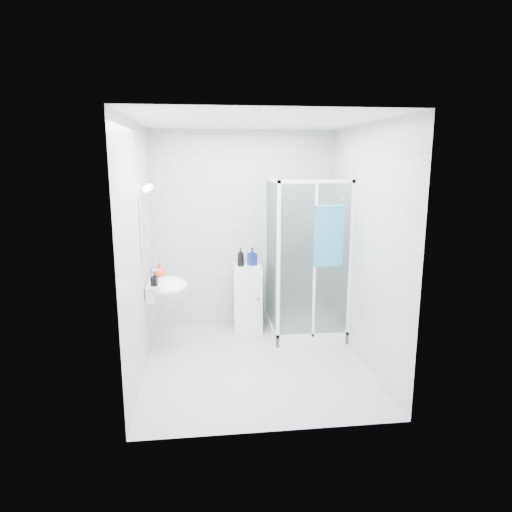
{
  "coord_description": "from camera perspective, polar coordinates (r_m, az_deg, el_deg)",
  "views": [
    {
      "loc": [
        -0.56,
        -4.68,
        2.22
      ],
      "look_at": [
        0.05,
        0.35,
        1.15
      ],
      "focal_mm": 32.0,
      "sensor_mm": 36.0,
      "label": 1
    }
  ],
  "objects": [
    {
      "name": "vanity_lights",
      "position": [
        5.17,
        -13.45,
        8.28
      ],
      "size": [
        0.1,
        0.4,
        0.08
      ],
      "color": "silver",
      "rests_on": "room"
    },
    {
      "name": "wall_basin",
      "position": [
        5.34,
        -11.26,
        -3.77
      ],
      "size": [
        0.46,
        0.56,
        0.35
      ],
      "color": "white",
      "rests_on": "ground"
    },
    {
      "name": "hand_towel",
      "position": [
        5.31,
        9.09,
        2.69
      ],
      "size": [
        0.34,
        0.05,
        0.72
      ],
      "color": "teal",
      "rests_on": "shower_enclosure"
    },
    {
      "name": "shower_enclosure",
      "position": [
        5.85,
        5.56,
        -5.74
      ],
      "size": [
        0.9,
        0.95,
        2.0
      ],
      "color": "white",
      "rests_on": "ground"
    },
    {
      "name": "room",
      "position": [
        4.8,
        -0.09,
        0.88
      ],
      "size": [
        2.4,
        2.6,
        2.6
      ],
      "color": "silver",
      "rests_on": "ground"
    },
    {
      "name": "storage_cabinet",
      "position": [
        6.0,
        -1.02,
        -5.33
      ],
      "size": [
        0.38,
        0.4,
        0.88
      ],
      "rotation": [
        0.0,
        0.0,
        -0.06
      ],
      "color": "white",
      "rests_on": "ground"
    },
    {
      "name": "shampoo_bottle_a",
      "position": [
        5.85,
        -1.93,
        -0.14
      ],
      "size": [
        0.1,
        0.1,
        0.24
      ],
      "primitive_type": "imported",
      "rotation": [
        0.0,
        0.0,
        0.12
      ],
      "color": "black",
      "rests_on": "storage_cabinet"
    },
    {
      "name": "mirror",
      "position": [
        5.21,
        -13.76,
        3.65
      ],
      "size": [
        0.02,
        0.6,
        0.7
      ],
      "primitive_type": "cube",
      "color": "white",
      "rests_on": "room"
    },
    {
      "name": "shampoo_bottle_b",
      "position": [
        5.91,
        -0.49,
        -0.05
      ],
      "size": [
        0.13,
        0.13,
        0.23
      ],
      "primitive_type": "imported",
      "rotation": [
        0.0,
        0.0,
        0.26
      ],
      "color": "navy",
      "rests_on": "storage_cabinet"
    },
    {
      "name": "soap_dispenser_black",
      "position": [
        5.13,
        -12.59,
        -2.84
      ],
      "size": [
        0.08,
        0.08,
        0.15
      ],
      "primitive_type": "imported",
      "rotation": [
        0.0,
        0.0,
        -0.24
      ],
      "color": "black",
      "rests_on": "wall_basin"
    },
    {
      "name": "soap_dispenser_orange",
      "position": [
        5.45,
        -11.95,
        -1.81
      ],
      "size": [
        0.15,
        0.15,
        0.17
      ],
      "primitive_type": "imported",
      "rotation": [
        0.0,
        0.0,
        -0.09
      ],
      "color": "#F5371C",
      "rests_on": "wall_basin"
    },
    {
      "name": "wall_hooks",
      "position": [
        5.97,
        -3.93,
        6.14
      ],
      "size": [
        0.23,
        0.06,
        0.03
      ],
      "color": "silver",
      "rests_on": "room"
    }
  ]
}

